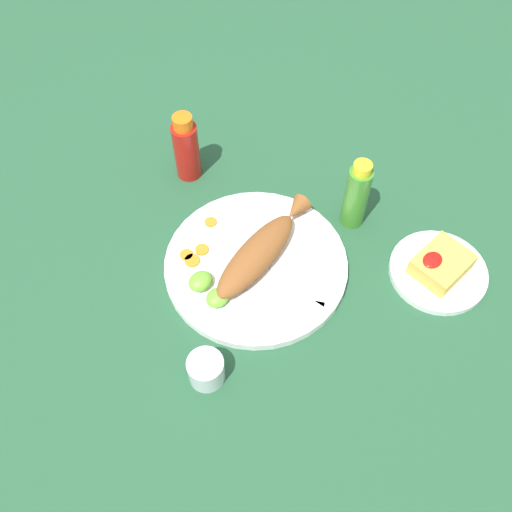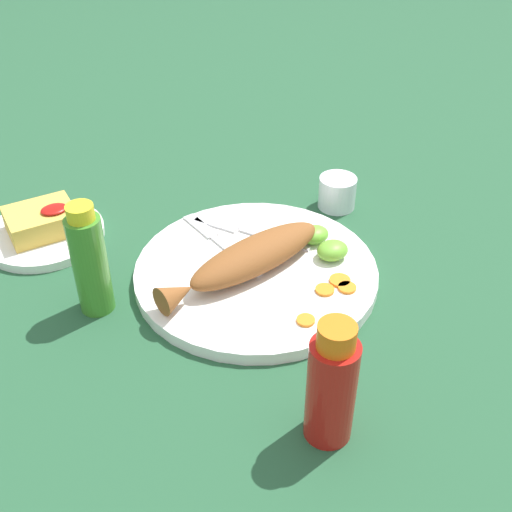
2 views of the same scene
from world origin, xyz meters
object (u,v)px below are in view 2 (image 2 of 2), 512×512
(hot_sauce_bottle_red, at_px, (332,386))
(fork_far, at_px, (245,231))
(fried_fish, at_px, (248,259))
(side_plate_fries, at_px, (45,234))
(fork_near, at_px, (217,240))
(hot_sauce_bottle_green, at_px, (90,262))
(main_plate, at_px, (256,273))
(salt_cup, at_px, (337,194))

(hot_sauce_bottle_red, bearing_deg, fork_far, 75.32)
(fried_fish, bearing_deg, side_plate_fries, 121.35)
(fork_near, xyz_separation_m, hot_sauce_bottle_green, (-0.19, -0.04, 0.06))
(fried_fish, bearing_deg, fork_near, 82.84)
(main_plate, bearing_deg, fried_fish, -169.52)
(fried_fish, bearing_deg, fork_far, 53.49)
(fried_fish, height_order, hot_sauce_bottle_green, hot_sauce_bottle_green)
(fried_fish, bearing_deg, hot_sauce_bottle_green, 154.92)
(fork_far, bearing_deg, main_plate, 127.93)
(salt_cup, relative_size, side_plate_fries, 0.34)
(fork_near, distance_m, fork_far, 0.05)
(main_plate, relative_size, side_plate_fries, 1.89)
(fork_near, bearing_deg, hot_sauce_bottle_green, 92.99)
(fork_far, bearing_deg, salt_cup, -118.81)
(main_plate, relative_size, hot_sauce_bottle_green, 2.14)
(fork_far, relative_size, side_plate_fries, 0.91)
(main_plate, distance_m, hot_sauce_bottle_green, 0.23)
(fork_near, bearing_deg, salt_cup, -93.62)
(hot_sauce_bottle_green, height_order, side_plate_fries, hot_sauce_bottle_green)
(side_plate_fries, bearing_deg, fried_fish, -48.17)
(fork_far, relative_size, hot_sauce_bottle_green, 1.02)
(hot_sauce_bottle_red, bearing_deg, hot_sauce_bottle_green, 115.23)
(fork_near, relative_size, hot_sauce_bottle_red, 1.21)
(main_plate, height_order, side_plate_fries, main_plate)
(fork_far, bearing_deg, fork_near, 57.33)
(fork_far, height_order, hot_sauce_bottle_red, hot_sauce_bottle_red)
(fork_far, xyz_separation_m, salt_cup, (0.18, 0.01, 0.00))
(side_plate_fries, bearing_deg, fork_far, -30.97)
(fork_far, bearing_deg, hot_sauce_bottle_green, 65.10)
(main_plate, xyz_separation_m, side_plate_fries, (-0.23, 0.24, -0.00))
(fork_far, relative_size, hot_sauce_bottle_red, 1.06)
(fried_fish, xyz_separation_m, fork_near, (-0.01, 0.09, -0.02))
(main_plate, height_order, fork_far, fork_far)
(fork_near, height_order, hot_sauce_bottle_red, hot_sauce_bottle_red)
(hot_sauce_bottle_red, bearing_deg, side_plate_fries, 108.37)
(hot_sauce_bottle_red, distance_m, hot_sauce_bottle_green, 0.35)
(fork_near, height_order, salt_cup, salt_cup)
(main_plate, height_order, hot_sauce_bottle_red, hot_sauce_bottle_red)
(fried_fish, xyz_separation_m, salt_cup, (0.22, 0.10, -0.02))
(hot_sauce_bottle_green, bearing_deg, main_plate, -13.04)
(fork_near, relative_size, side_plate_fries, 1.04)
(salt_cup, bearing_deg, hot_sauce_bottle_green, -173.26)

